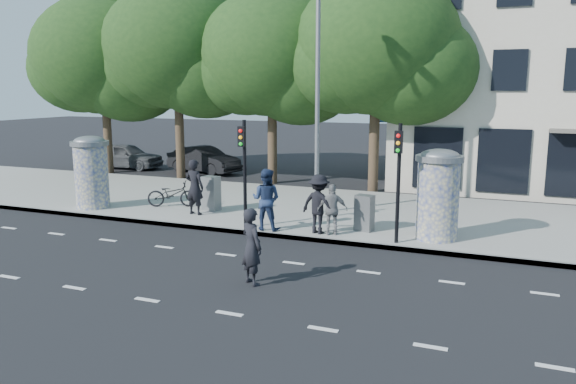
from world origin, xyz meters
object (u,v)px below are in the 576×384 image
at_px(ped_b, 195,187).
at_px(ad_column_left, 91,170).
at_px(traffic_pole_far, 398,171).
at_px(car_mid, 204,160).
at_px(ad_column_right, 438,192).
at_px(ped_e, 332,210).
at_px(ped_c, 266,199).
at_px(man_road, 252,246).
at_px(street_lamp, 317,79).
at_px(ped_d, 319,204).
at_px(cabinet_right, 364,213).
at_px(cabinet_left, 211,193).
at_px(car_left, 126,156).
at_px(traffic_pole_near, 244,163).
at_px(bicycle, 172,194).

bearing_deg(ped_b, ad_column_left, 11.55).
distance_m(traffic_pole_far, car_mid, 16.47).
bearing_deg(ad_column_right, ped_e, -166.91).
distance_m(ped_c, man_road, 4.56).
distance_m(ad_column_right, street_lamp, 5.81).
height_order(ped_c, ped_d, ped_c).
xyz_separation_m(ped_d, cabinet_right, (1.22, 0.81, -0.34)).
bearing_deg(ped_b, ped_e, 176.68).
xyz_separation_m(cabinet_left, car_left, (-10.34, 8.53, -0.05)).
xyz_separation_m(cabinet_left, cabinet_right, (5.87, -0.83, -0.06)).
relative_size(traffic_pole_far, ped_b, 1.75).
bearing_deg(ped_c, street_lamp, -105.35).
bearing_deg(ped_c, cabinet_left, -33.17).
distance_m(man_road, cabinet_left, 7.62).
bearing_deg(ped_b, man_road, 137.81).
bearing_deg(ped_b, ped_c, 168.09).
bearing_deg(ad_column_right, ped_b, 178.68).
xyz_separation_m(street_lamp, ped_d, (0.98, -2.59, -3.74)).
distance_m(traffic_pole_near, ped_b, 2.92).
distance_m(traffic_pole_far, bicycle, 9.08).
height_order(ped_e, cabinet_left, ped_e).
bearing_deg(car_mid, car_left, 106.42).
height_order(traffic_pole_far, cabinet_left, traffic_pole_far).
height_order(ad_column_left, cabinet_right, ad_column_left).
xyz_separation_m(bicycle, cabinet_left, (1.66, 0.01, 0.14)).
relative_size(street_lamp, ped_e, 5.18).
distance_m(ad_column_right, ped_b, 8.28).
bearing_deg(street_lamp, ad_column_left, -165.06).
xyz_separation_m(traffic_pole_near, car_left, (-12.61, 10.42, -1.51)).
bearing_deg(car_left, ped_c, -130.56).
relative_size(traffic_pole_near, car_left, 0.80).
relative_size(ad_column_right, ped_d, 1.47).
xyz_separation_m(ped_c, cabinet_right, (2.88, 1.01, -0.40)).
height_order(traffic_pole_far, ped_c, traffic_pole_far).
bearing_deg(ped_b, ad_column_right, -175.18).
bearing_deg(cabinet_left, traffic_pole_near, -31.99).
bearing_deg(car_mid, street_lamp, -116.72).
distance_m(ad_column_left, traffic_pole_far, 11.44).
bearing_deg(ped_d, ad_column_left, 10.51).
xyz_separation_m(ad_column_right, cabinet_left, (-8.07, 0.98, -0.77)).
relative_size(traffic_pole_far, cabinet_right, 3.04).
bearing_deg(ped_c, ped_b, -19.74).
xyz_separation_m(cabinet_right, car_left, (-16.21, 9.35, 0.01)).
height_order(ad_column_left, street_lamp, street_lamp).
xyz_separation_m(street_lamp, ped_c, (-0.68, -2.78, -3.68)).
height_order(traffic_pole_near, ped_d, traffic_pole_near).
distance_m(man_road, car_mid, 17.88).
distance_m(ped_e, car_left, 18.50).
xyz_separation_m(traffic_pole_near, traffic_pole_far, (4.80, 0.00, 0.00)).
height_order(ad_column_left, car_left, ad_column_left).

